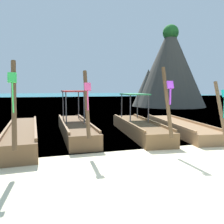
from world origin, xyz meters
TOP-DOWN VIEW (x-y plane):
  - ground at (0.00, 0.00)m, footprint 120.00×120.00m
  - sea_water at (0.00, 62.26)m, footprint 120.00×120.00m
  - longtail_boat_green_ribbon at (-3.54, 4.58)m, footprint 1.22×6.76m
  - longtail_boat_pink_ribbon at (-1.39, 5.32)m, footprint 1.24×6.45m
  - longtail_boat_violet_ribbon at (1.42, 4.76)m, footprint 1.85×6.43m
  - longtail_boat_turquoise_ribbon at (3.50, 4.67)m, footprint 2.18×6.65m
  - karst_rock at (11.80, 19.82)m, footprint 8.52×8.41m

SIDE VIEW (x-z plane):
  - ground at x=0.00m, z-range 0.00..0.00m
  - sea_water at x=0.00m, z-range 0.00..0.00m
  - longtail_boat_turquoise_ribbon at x=3.50m, z-range -0.92..1.41m
  - longtail_boat_green_ribbon at x=-3.54m, z-range -1.09..1.71m
  - longtail_boat_violet_ribbon at x=1.42m, z-range -1.05..1.73m
  - longtail_boat_pink_ribbon at x=-1.39m, z-range -0.97..1.67m
  - karst_rock at x=11.80m, z-range -0.20..9.44m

